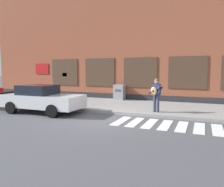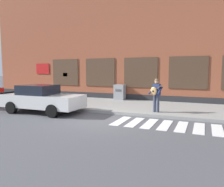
{
  "view_description": "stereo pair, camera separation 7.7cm",
  "coord_description": "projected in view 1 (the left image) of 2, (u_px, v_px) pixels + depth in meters",
  "views": [
    {
      "loc": [
        4.31,
        -8.94,
        2.3
      ],
      "look_at": [
        -0.25,
        1.93,
        1.07
      ],
      "focal_mm": 35.0,
      "sensor_mm": 36.0,
      "label": 1
    },
    {
      "loc": [
        4.38,
        -8.91,
        2.3
      ],
      "look_at": [
        -0.25,
        1.93,
        1.07
      ],
      "focal_mm": 35.0,
      "sensor_mm": 36.0,
      "label": 2
    }
  ],
  "objects": [
    {
      "name": "ground_plane",
      "position": [
        101.0,
        121.0,
        10.1
      ],
      "size": [
        160.0,
        160.0,
        0.0
      ],
      "primitive_type": "plane",
      "color": "#4C4C51"
    },
    {
      "name": "sidewalk",
      "position": [
        129.0,
        106.0,
        13.9
      ],
      "size": [
        28.0,
        5.04,
        0.15
      ],
      "color": "gray",
      "rests_on": "ground"
    },
    {
      "name": "building_backdrop",
      "position": [
        147.0,
        42.0,
        17.56
      ],
      "size": [
        28.0,
        4.06,
        9.29
      ],
      "color": "brown",
      "rests_on": "ground"
    },
    {
      "name": "crosswalk",
      "position": [
        182.0,
        126.0,
        9.03
      ],
      "size": [
        5.78,
        1.9,
        0.01
      ],
      "color": "silver",
      "rests_on": "ground"
    },
    {
      "name": "red_car",
      "position": [
        41.0,
        99.0,
        12.01
      ],
      "size": [
        4.63,
        2.05,
        1.53
      ],
      "color": "silver",
      "rests_on": "ground"
    },
    {
      "name": "busker",
      "position": [
        156.0,
        93.0,
        11.31
      ],
      "size": [
        0.72,
        0.64,
        1.74
      ],
      "color": "#33384C",
      "rests_on": "sidewalk"
    },
    {
      "name": "utility_box",
      "position": [
        119.0,
        92.0,
        16.29
      ],
      "size": [
        0.78,
        0.62,
        1.12
      ],
      "color": "gray",
      "rests_on": "sidewalk"
    }
  ]
}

